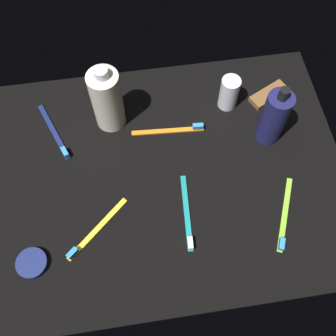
% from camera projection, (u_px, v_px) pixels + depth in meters
% --- Properties ---
extents(ground_plane, '(0.84, 0.64, 0.01)m').
position_uv_depth(ground_plane, '(168.00, 175.00, 0.95)').
color(ground_plane, black).
extents(lotion_bottle, '(0.06, 0.06, 0.18)m').
position_uv_depth(lotion_bottle, '(274.00, 117.00, 0.92)').
color(lotion_bottle, '#1D1E51').
rests_on(lotion_bottle, ground_plane).
extents(bodywash_bottle, '(0.07, 0.07, 0.19)m').
position_uv_depth(bodywash_bottle, '(107.00, 100.00, 0.93)').
color(bodywash_bottle, silver).
rests_on(bodywash_bottle, ground_plane).
extents(deodorant_stick, '(0.05, 0.05, 0.09)m').
position_uv_depth(deodorant_stick, '(229.00, 93.00, 0.99)').
color(deodorant_stick, silver).
rests_on(deodorant_stick, ground_plane).
extents(toothbrush_teal, '(0.02, 0.18, 0.02)m').
position_uv_depth(toothbrush_teal, '(187.00, 216.00, 0.89)').
color(toothbrush_teal, teal).
rests_on(toothbrush_teal, ground_plane).
extents(toothbrush_yellow, '(0.14, 0.13, 0.02)m').
position_uv_depth(toothbrush_yellow, '(94.00, 232.00, 0.87)').
color(toothbrush_yellow, yellow).
rests_on(toothbrush_yellow, ground_plane).
extents(toothbrush_lime, '(0.08, 0.17, 0.02)m').
position_uv_depth(toothbrush_lime, '(285.00, 218.00, 0.89)').
color(toothbrush_lime, '#8CD133').
rests_on(toothbrush_lime, ground_plane).
extents(toothbrush_orange, '(0.18, 0.02, 0.02)m').
position_uv_depth(toothbrush_orange, '(172.00, 130.00, 0.99)').
color(toothbrush_orange, orange).
rests_on(toothbrush_orange, ground_plane).
extents(toothbrush_navy, '(0.08, 0.17, 0.02)m').
position_uv_depth(toothbrush_navy, '(55.00, 134.00, 0.99)').
color(toothbrush_navy, navy).
rests_on(toothbrush_navy, ground_plane).
extents(snack_bar_brown, '(0.11, 0.08, 0.01)m').
position_uv_depth(snack_bar_brown, '(269.00, 95.00, 1.04)').
color(snack_bar_brown, brown).
rests_on(snack_bar_brown, ground_plane).
extents(cream_tin_left, '(0.07, 0.07, 0.02)m').
position_uv_depth(cream_tin_left, '(32.00, 263.00, 0.84)').
color(cream_tin_left, navy).
rests_on(cream_tin_left, ground_plane).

